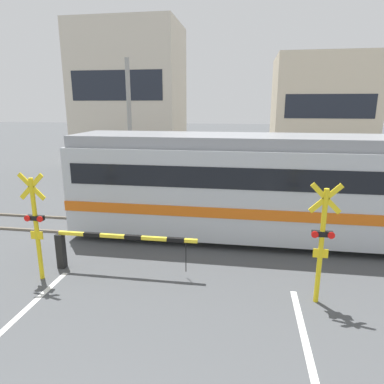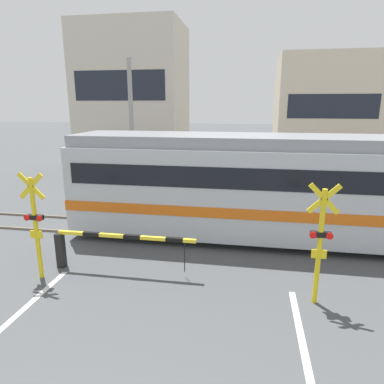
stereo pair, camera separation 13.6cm
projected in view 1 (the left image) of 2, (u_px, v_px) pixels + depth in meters
rail_track_near at (191, 240)px, 11.24m from camera, size 50.00×0.10×0.08m
rail_track_far at (197, 225)px, 12.62m from camera, size 50.00×0.10×0.08m
commuter_train at (299, 186)px, 10.96m from camera, size 14.83×2.75×3.42m
crossing_barrier_near at (97, 244)px, 9.08m from camera, size 3.86×0.20×1.07m
crossing_barrier_far at (255, 192)px, 14.43m from camera, size 3.86×0.20×1.07m
crossing_signal_left at (36, 222)px, 8.46m from camera, size 0.68×0.15×2.78m
crossing_signal_right at (322, 239)px, 7.43m from camera, size 0.68×0.15×2.78m
pedestrian at (239, 171)px, 17.65m from camera, size 0.38×0.23×1.74m
building_left_of_street at (130, 94)px, 26.87m from camera, size 7.93×5.87×10.28m
building_right_of_street at (320, 112)px, 24.98m from camera, size 6.73×5.87×7.71m
utility_pole_streetside at (130, 127)px, 17.16m from camera, size 0.22×0.22×6.54m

